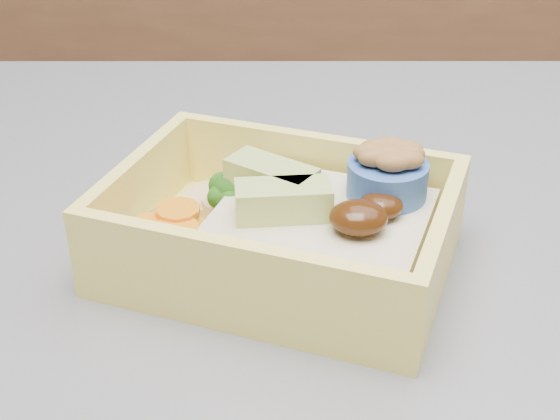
{
  "coord_description": "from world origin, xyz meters",
  "views": [
    {
      "loc": [
        0.07,
        -0.34,
        1.16
      ],
      "look_at": [
        0.07,
        0.01,
        0.95
      ],
      "focal_mm": 50.0,
      "sensor_mm": 36.0,
      "label": 1
    }
  ],
  "objects": [
    {
      "name": "bento_box",
      "position": [
        0.08,
        0.01,
        0.94
      ],
      "size": [
        0.21,
        0.18,
        0.06
      ],
      "rotation": [
        0.0,
        0.0,
        -0.35
      ],
      "color": "#F6E165",
      "rests_on": "island"
    }
  ]
}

